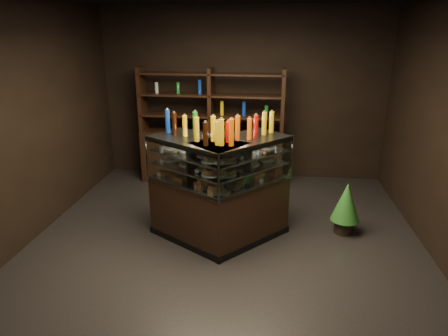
{
  "coord_description": "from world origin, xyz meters",
  "views": [
    {
      "loc": [
        0.51,
        -4.61,
        2.58
      ],
      "look_at": [
        -0.02,
        -0.11,
        1.01
      ],
      "focal_mm": 32.0,
      "sensor_mm": 36.0,
      "label": 1
    }
  ],
  "objects": [
    {
      "name": "ground",
      "position": [
        0.0,
        0.0,
        0.0
      ],
      "size": [
        5.0,
        5.0,
        0.0
      ],
      "primitive_type": "plane",
      "color": "black",
      "rests_on": "ground"
    },
    {
      "name": "room_shell",
      "position": [
        0.0,
        0.0,
        1.94
      ],
      "size": [
        5.02,
        5.02,
        3.01
      ],
      "color": "black",
      "rests_on": "ground"
    },
    {
      "name": "display_case",
      "position": [
        -0.1,
        0.0,
        0.46
      ],
      "size": [
        1.86,
        1.33,
        1.35
      ],
      "rotation": [
        0.0,
        0.0,
        0.12
      ],
      "color": "black",
      "rests_on": "ground"
    },
    {
      "name": "food_display",
      "position": [
        -0.1,
        -0.0,
        1.04
      ],
      "size": [
        1.53,
        0.94,
        0.42
      ],
      "color": "#B06B3F",
      "rests_on": "display_case"
    },
    {
      "name": "bottles_top",
      "position": [
        -0.1,
        0.0,
        1.48
      ],
      "size": [
        1.35,
        0.8,
        0.3
      ],
      "color": "yellow",
      "rests_on": "display_case"
    },
    {
      "name": "potted_conifer",
      "position": [
        1.54,
        0.35,
        0.46
      ],
      "size": [
        0.38,
        0.38,
        0.8
      ],
      "rotation": [
        0.0,
        0.0,
        -0.35
      ],
      "color": "black",
      "rests_on": "ground"
    },
    {
      "name": "back_shelving",
      "position": [
        -0.5,
        2.05,
        0.6
      ],
      "size": [
        2.48,
        0.49,
        2.0
      ],
      "rotation": [
        0.0,
        0.0,
        -0.03
      ],
      "color": "black",
      "rests_on": "ground"
    }
  ]
}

